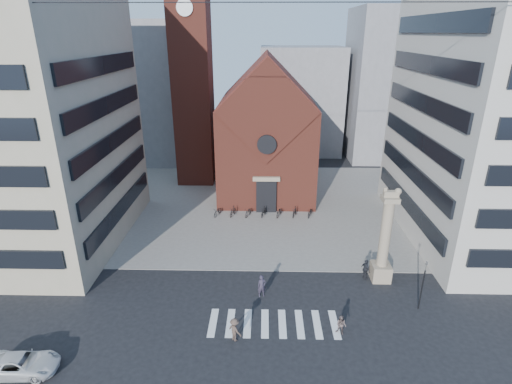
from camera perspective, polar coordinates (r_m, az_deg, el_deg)
ground at (r=33.80m, az=1.47°, el=-14.97°), size 120.00×120.00×0.00m
piazza at (r=50.29m, az=1.45°, el=-1.84°), size 46.00×30.00×0.05m
zebra_crossing at (r=31.45m, az=2.53°, el=-18.25°), size 10.20×3.20×0.01m
church at (r=53.50m, az=1.53°, el=8.62°), size 12.00×16.65×18.00m
campanile at (r=56.07m, az=-9.14°, el=17.00°), size 5.50×5.50×31.20m
building_left at (r=44.61m, az=-31.39°, el=9.37°), size 18.00×20.00×26.00m
bg_block_left at (r=70.50m, az=-15.44°, el=13.59°), size 16.00×14.00×22.00m
bg_block_mid at (r=73.18m, az=6.33°, el=12.92°), size 14.00×12.00×18.00m
bg_block_right at (r=72.99m, az=19.64°, el=14.18°), size 16.00×14.00×24.00m
lion_column at (r=35.91m, az=17.84°, el=-7.18°), size 1.63×1.60×8.68m
traffic_light at (r=33.92m, az=22.72°, el=-12.05°), size 0.13×0.16×4.30m
white_car at (r=31.41m, az=-30.53°, el=-20.44°), size 4.73×2.36×1.29m
pedestrian_0 at (r=33.51m, az=0.83°, el=-13.28°), size 0.81×0.65×1.93m
pedestrian_1 at (r=30.73m, az=12.08°, el=-18.10°), size 0.94×0.88×1.53m
pedestrian_2 at (r=36.81m, az=15.39°, el=-10.63°), size 0.87×1.22×1.93m
pedestrian_3 at (r=29.59m, az=-3.04°, el=-19.04°), size 1.31×1.27×1.80m
scooter_0 at (r=47.41m, az=-5.51°, el=-2.79°), size 1.20×2.02×1.00m
scooter_1 at (r=47.21m, az=-3.32°, el=-2.75°), size 1.05×1.92×1.11m
scooter_2 at (r=47.13m, az=-1.11°, el=-2.84°), size 1.20×2.02×1.00m
scooter_3 at (r=47.07m, az=1.10°, el=-2.80°), size 1.05×1.92×1.11m
scooter_4 at (r=47.12m, az=3.32°, el=-2.88°), size 1.20×2.02×1.00m
scooter_5 at (r=47.20m, az=5.53°, el=-2.83°), size 1.05×1.92×1.11m
scooter_6 at (r=47.40m, az=7.72°, el=-2.90°), size 1.20×2.02×1.00m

